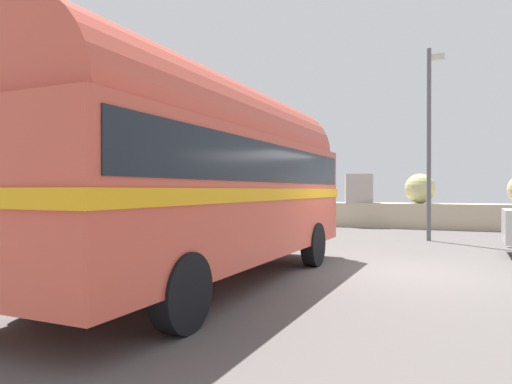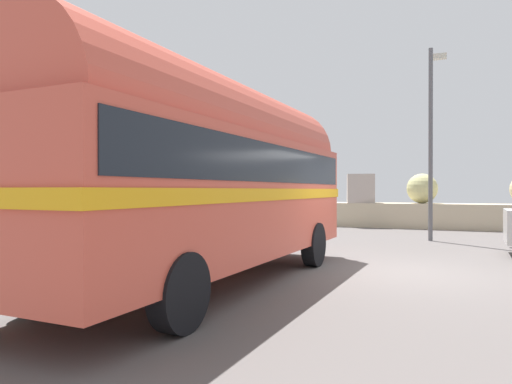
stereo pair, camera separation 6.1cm
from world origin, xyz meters
The scene contains 5 objects.
ground centered at (0.00, 0.00, 0.01)m, with size 32.00×26.00×0.02m.
breakwater centered at (0.24, 11.78, 0.79)m, with size 31.36×2.01×2.42m.
vintage_coach centered at (-3.00, -2.56, 2.05)m, with size 2.70×8.66×3.70m.
second_coach centered at (-8.14, -2.50, 2.05)m, with size 3.58×8.83×3.70m.
lamp_post centered at (0.37, 6.50, 3.59)m, with size 0.55×0.95×6.36m.
Camera 1 is at (0.90, -9.87, 1.71)m, focal length 32.46 mm.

